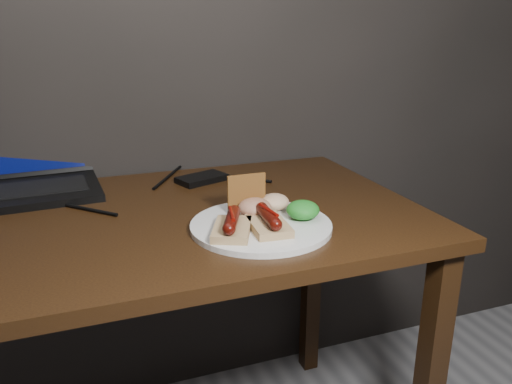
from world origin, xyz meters
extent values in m
cube|color=#36210D|center=(0.00, 1.38, 0.73)|extent=(1.40, 0.70, 0.03)
cube|color=#36210D|center=(0.65, 1.68, 0.36)|extent=(0.05, 0.05, 0.72)
cube|color=black|center=(-0.20, 1.62, 0.76)|extent=(0.43, 0.27, 0.02)
cube|color=black|center=(-0.20, 1.62, 0.77)|extent=(0.36, 0.15, 0.00)
cube|color=black|center=(-0.21, 1.78, 0.88)|extent=(0.42, 0.12, 0.23)
cube|color=#0A0852|center=(-0.21, 1.78, 0.88)|extent=(0.38, 0.10, 0.20)
cube|color=black|center=(0.27, 1.60, 0.76)|extent=(0.15, 0.11, 0.02)
cylinder|color=black|center=(-0.04, 1.47, 0.75)|extent=(0.13, 0.13, 0.01)
cylinder|color=black|center=(0.19, 1.66, 0.75)|extent=(0.12, 0.19, 0.01)
cylinder|color=black|center=(0.39, 1.57, 0.75)|extent=(0.11, 0.10, 0.01)
cylinder|color=silver|center=(0.30, 1.23, 0.76)|extent=(0.36, 0.36, 0.01)
cube|color=#D5AE7D|center=(0.23, 1.20, 0.77)|extent=(0.11, 0.13, 0.02)
cylinder|color=#541005|center=(0.23, 1.20, 0.79)|extent=(0.06, 0.10, 0.02)
sphere|color=#541005|center=(0.21, 1.16, 0.79)|extent=(0.03, 0.02, 0.02)
sphere|color=#541005|center=(0.25, 1.24, 0.79)|extent=(0.03, 0.02, 0.02)
cylinder|color=#5E0904|center=(0.23, 1.20, 0.80)|extent=(0.02, 0.07, 0.01)
cube|color=#D5AE7D|center=(0.30, 1.19, 0.77)|extent=(0.08, 0.12, 0.02)
cylinder|color=#541005|center=(0.30, 1.19, 0.79)|extent=(0.03, 0.10, 0.02)
sphere|color=#541005|center=(0.30, 1.15, 0.79)|extent=(0.03, 0.02, 0.02)
sphere|color=#541005|center=(0.30, 1.24, 0.79)|extent=(0.03, 0.02, 0.02)
cylinder|color=#5E0904|center=(0.30, 1.19, 0.80)|extent=(0.02, 0.07, 0.01)
cube|color=#955828|center=(0.29, 1.30, 0.80)|extent=(0.08, 0.01, 0.08)
ellipsoid|color=#165C12|center=(0.39, 1.23, 0.78)|extent=(0.07, 0.07, 0.04)
ellipsoid|color=maroon|center=(0.30, 1.27, 0.78)|extent=(0.07, 0.07, 0.04)
ellipsoid|color=beige|center=(0.36, 1.30, 0.78)|extent=(0.06, 0.06, 0.04)
camera|label=1|loc=(-0.04, 0.34, 1.14)|focal=35.00mm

